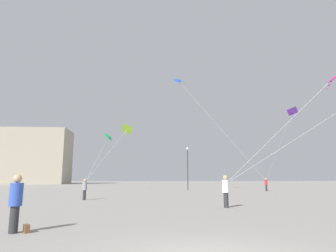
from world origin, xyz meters
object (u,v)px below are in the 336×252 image
at_px(person_in_grey, 85,188).
at_px(person_in_blue, 16,201).
at_px(handbag_beside_flyer, 26,228).
at_px(kite_cobalt_diamond, 179,81).
at_px(lamppost_east, 188,162).
at_px(person_in_red, 266,184).
at_px(kite_lime_delta, 127,129).
at_px(kite_emerald_diamond, 109,136).
at_px(kite_violet_delta, 291,113).
at_px(person_in_white, 226,190).
at_px(building_left_hall, 23,156).
at_px(kite_magenta_diamond, 332,79).

bearing_deg(person_in_grey, person_in_blue, -132.00).
height_order(person_in_grey, handbag_beside_flyer, person_in_grey).
distance_m(kite_cobalt_diamond, lamppost_east, 10.94).
distance_m(person_in_red, kite_lime_delta, 18.90).
bearing_deg(person_in_red, kite_emerald_diamond, 140.49).
bearing_deg(kite_violet_delta, lamppost_east, 127.16).
distance_m(person_in_red, lamppost_east, 10.47).
distance_m(person_in_blue, kite_emerald_diamond, 30.53).
bearing_deg(person_in_white, handbag_beside_flyer, -96.97).
relative_size(person_in_blue, person_in_grey, 1.10).
relative_size(lamppost_east, handbag_beside_flyer, 18.08).
distance_m(kite_violet_delta, building_left_hall, 73.55).
bearing_deg(kite_cobalt_diamond, person_in_blue, -105.14).
xyz_separation_m(person_in_white, kite_emerald_diamond, (-10.17, 22.63, 6.15)).
distance_m(kite_cobalt_diamond, handbag_beside_flyer, 31.65).
relative_size(person_in_red, kite_cobalt_diamond, 0.12).
xyz_separation_m(kite_magenta_diamond, handbag_beside_flyer, (-15.17, -7.79, -7.73)).
distance_m(person_in_white, building_left_hall, 77.08).
bearing_deg(person_in_white, person_in_blue, -97.81).
bearing_deg(kite_emerald_diamond, kite_magenta_diamond, -51.51).
bearing_deg(person_in_blue, kite_violet_delta, 158.42).
relative_size(person_in_blue, kite_emerald_diamond, 0.10).
bearing_deg(building_left_hall, kite_emerald_diamond, -55.32).
bearing_deg(person_in_white, building_left_hall, 162.34).
height_order(person_in_white, lamppost_east, lamppost_east).
relative_size(kite_cobalt_diamond, kite_emerald_diamond, 0.78).
relative_size(person_in_red, kite_violet_delta, 0.16).
relative_size(kite_lime_delta, lamppost_east, 1.79).
distance_m(kite_violet_delta, kite_lime_delta, 17.31).
xyz_separation_m(kite_emerald_diamond, handbag_beside_flyer, (2.28, -29.74, -7.00)).
bearing_deg(lamppost_east, kite_emerald_diamond, -176.15).
relative_size(person_in_blue, building_left_hall, 0.07).
distance_m(kite_lime_delta, lamppost_east, 11.35).
bearing_deg(person_in_blue, person_in_grey, -153.19).
bearing_deg(kite_cobalt_diamond, kite_magenta_diamond, -67.65).
bearing_deg(kite_magenta_diamond, person_in_grey, 161.35).
bearing_deg(lamppost_east, person_in_white, -91.38).
xyz_separation_m(person_in_white, kite_cobalt_diamond, (-0.79, 20.32, 13.25)).
relative_size(person_in_grey, kite_violet_delta, 0.16).
height_order(person_in_blue, kite_magenta_diamond, kite_magenta_diamond).
bearing_deg(kite_violet_delta, building_left_hall, 132.41).
xyz_separation_m(kite_magenta_diamond, building_left_hall, (-47.20, 64.94, -0.42)).
distance_m(kite_cobalt_diamond, kite_violet_delta, 15.14).
height_order(person_in_blue, kite_violet_delta, kite_violet_delta).
bearing_deg(lamppost_east, kite_violet_delta, -52.84).
distance_m(person_in_red, handbag_beside_flyer, 32.92).
height_order(person_in_blue, kite_cobalt_diamond, kite_cobalt_diamond).
relative_size(person_in_grey, handbag_beside_flyer, 4.93).
bearing_deg(person_in_red, kite_cobalt_diamond, 147.16).
relative_size(person_in_red, kite_magenta_diamond, 0.20).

